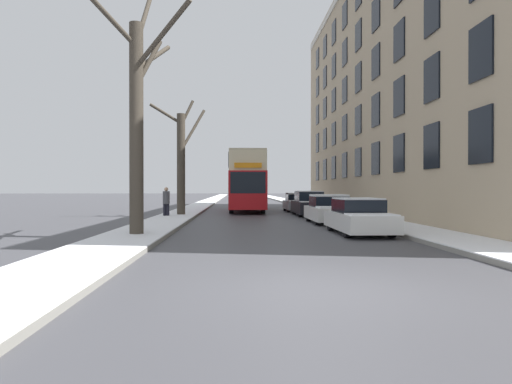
{
  "coord_description": "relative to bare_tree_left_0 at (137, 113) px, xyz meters",
  "views": [
    {
      "loc": [
        -1.65,
        -7.43,
        1.66
      ],
      "look_at": [
        -0.4,
        21.15,
        1.47
      ],
      "focal_mm": 32.0,
      "sensor_mm": 36.0,
      "label": 1
    }
  ],
  "objects": [
    {
      "name": "terrace_facade_right",
      "position": [
        15.66,
        13.36,
        4.21
      ],
      "size": [
        9.1,
        37.32,
        16.84
      ],
      "color": "tan",
      "rests_on": "ground"
    },
    {
      "name": "parked_car_2",
      "position": [
        7.86,
        12.66,
        -3.51
      ],
      "size": [
        1.75,
        4.53,
        1.54
      ],
      "color": "black",
      "rests_on": "ground"
    },
    {
      "name": "parked_car_3",
      "position": [
        7.86,
        18.13,
        -3.58
      ],
      "size": [
        1.79,
        4.13,
        1.37
      ],
      "color": "#9EA3AD",
      "rests_on": "ground"
    },
    {
      "name": "pedestrian_left_sidewalk",
      "position": [
        -0.6,
        10.33,
        -3.25
      ],
      "size": [
        0.38,
        0.38,
        1.76
      ],
      "rotation": [
        0.0,
        0.0,
        3.01
      ],
      "color": "black",
      "rests_on": "ground"
    },
    {
      "name": "ground_plane",
      "position": [
        4.98,
        -8.04,
        -4.22
      ],
      "size": [
        320.0,
        320.0,
        0.0
      ],
      "primitive_type": "plane",
      "color": "#424247"
    },
    {
      "name": "parked_car_0",
      "position": [
        7.86,
        1.19,
        -3.6
      ],
      "size": [
        1.76,
        4.42,
        1.33
      ],
      "color": "silver",
      "rests_on": "ground"
    },
    {
      "name": "sidewalk_right",
      "position": [
        10.06,
        44.96,
        -4.14
      ],
      "size": [
        2.21,
        130.0,
        0.16
      ],
      "color": "gray",
      "rests_on": "ground"
    },
    {
      "name": "parked_car_1",
      "position": [
        7.86,
        6.49,
        -3.57
      ],
      "size": [
        1.88,
        4.17,
        1.39
      ],
      "color": "silver",
      "rests_on": "ground"
    },
    {
      "name": "sidewalk_left",
      "position": [
        -0.11,
        44.96,
        -4.14
      ],
      "size": [
        2.21,
        130.0,
        0.16
      ],
      "color": "gray",
      "rests_on": "ground"
    },
    {
      "name": "double_decker_bus",
      "position": [
        4.08,
        18.55,
        -1.81
      ],
      "size": [
        2.49,
        10.92,
        4.25
      ],
      "color": "red",
      "rests_on": "ground"
    },
    {
      "name": "bare_tree_left_0",
      "position": [
        0.0,
        0.0,
        0.0
      ],
      "size": [
        4.04,
        4.04,
        8.74
      ],
      "color": "#423A30",
      "rests_on": "ground"
    },
    {
      "name": "bare_tree_left_1",
      "position": [
        0.07,
        11.78,
        -0.83
      ],
      "size": [
        3.22,
        1.68,
        7.01
      ],
      "color": "#423A30",
      "rests_on": "ground"
    }
  ]
}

